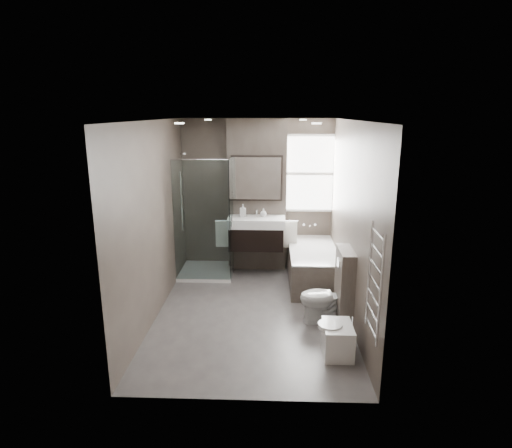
{
  "coord_description": "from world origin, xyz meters",
  "views": [
    {
      "loc": [
        0.26,
        -5.46,
        2.7
      ],
      "look_at": [
        0.04,
        0.15,
        1.23
      ],
      "focal_mm": 30.0,
      "sensor_mm": 36.0,
      "label": 1
    }
  ],
  "objects_px": {
    "vanity": "(256,233)",
    "bathtub": "(313,264)",
    "toilet": "(325,298)",
    "bidet": "(337,339)"
  },
  "relations": [
    {
      "from": "vanity",
      "to": "toilet",
      "type": "xyz_separation_m",
      "value": [
        0.97,
        -1.67,
        -0.4
      ]
    },
    {
      "from": "bidet",
      "to": "vanity",
      "type": "bearing_deg",
      "value": 112.34
    },
    {
      "from": "bathtub",
      "to": "bidet",
      "type": "height_order",
      "value": "bathtub"
    },
    {
      "from": "vanity",
      "to": "bathtub",
      "type": "height_order",
      "value": "vanity"
    },
    {
      "from": "vanity",
      "to": "toilet",
      "type": "relative_size",
      "value": 1.41
    },
    {
      "from": "vanity",
      "to": "toilet",
      "type": "bearing_deg",
      "value": -59.91
    },
    {
      "from": "bathtub",
      "to": "bidet",
      "type": "bearing_deg",
      "value": -87.6
    },
    {
      "from": "toilet",
      "to": "bidet",
      "type": "xyz_separation_m",
      "value": [
        0.04,
        -0.8,
        -0.15
      ]
    },
    {
      "from": "vanity",
      "to": "toilet",
      "type": "height_order",
      "value": "vanity"
    },
    {
      "from": "vanity",
      "to": "bathtub",
      "type": "bearing_deg",
      "value": -19.37
    }
  ]
}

